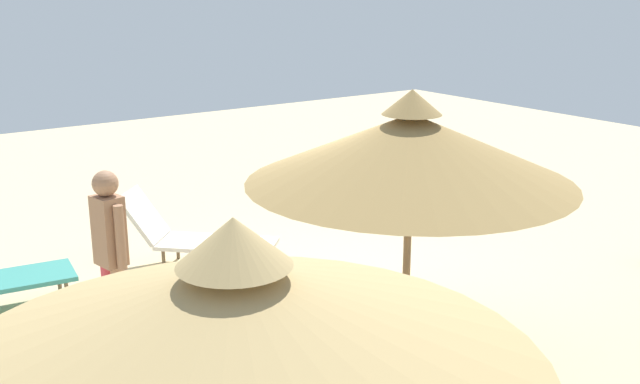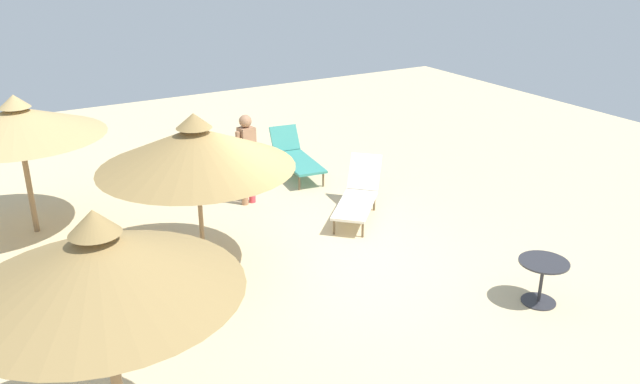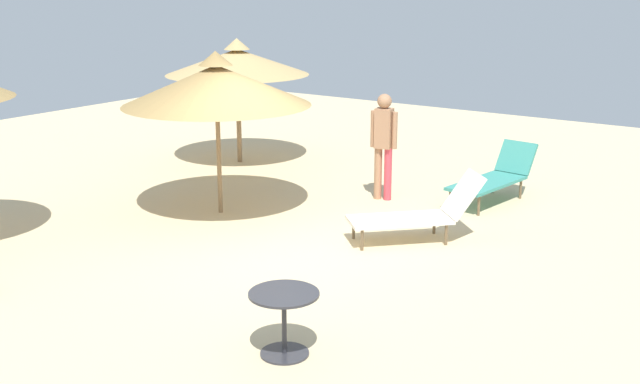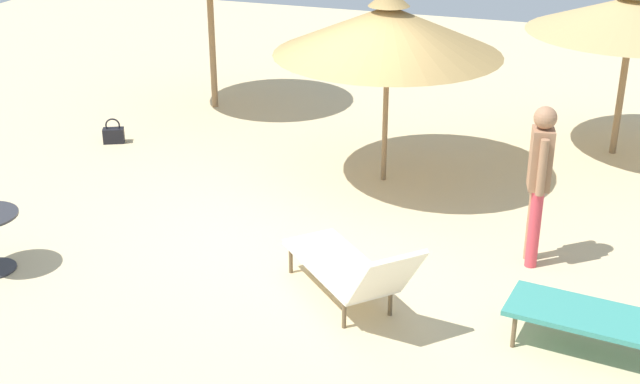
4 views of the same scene
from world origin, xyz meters
TOP-DOWN VIEW (x-y plane):
  - ground at (0.00, 0.00)m, footprint 24.00×24.00m
  - parasol_umbrella_far_right at (-3.49, -3.68)m, footprint 2.84×2.84m
  - parasol_umbrella_far_left at (-0.60, -1.62)m, footprint 2.93×2.93m
  - lounge_chair_front at (-1.17, 1.66)m, footprint 1.77×1.75m
  - lounge_chair_center at (-3.73, 1.70)m, footprint 1.97×0.88m
  - person_standing_back at (-2.74, 0.12)m, footprint 0.27×0.46m
  - side_table_round at (2.73, 2.21)m, footprint 0.70×0.70m

SIDE VIEW (x-z plane):
  - ground at x=0.00m, z-range -0.10..0.00m
  - lounge_chair_center at x=-3.73m, z-range -0.03..0.87m
  - lounge_chair_front at x=-1.17m, z-range -0.05..0.91m
  - side_table_round at x=2.73m, z-range 0.13..0.79m
  - person_standing_back at x=-2.74m, z-range 0.14..1.93m
  - parasol_umbrella_far_right at x=-3.49m, z-range 0.78..3.26m
  - parasol_umbrella_far_left at x=-0.60m, z-range 0.76..3.32m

